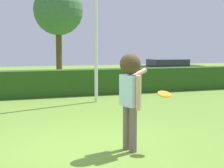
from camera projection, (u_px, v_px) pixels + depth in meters
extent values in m
plane|color=olive|center=(95.00, 148.00, 6.24)|extent=(60.00, 60.00, 0.00)
cylinder|color=#726059|center=(127.00, 127.00, 6.15)|extent=(0.14, 0.14, 0.84)
cylinder|color=#726059|center=(133.00, 130.00, 5.99)|extent=(0.14, 0.14, 0.84)
cube|color=silver|center=(130.00, 91.00, 6.00)|extent=(0.31, 0.43, 0.58)
cylinder|color=#DDA386|center=(134.00, 76.00, 6.32)|extent=(0.61, 0.25, 0.30)
cylinder|color=#DDA386|center=(138.00, 93.00, 5.81)|extent=(0.09, 0.09, 0.62)
sphere|color=#DDA386|center=(130.00, 66.00, 5.95)|extent=(0.22, 0.22, 0.22)
sphere|color=#43331F|center=(130.00, 64.00, 5.94)|extent=(0.39, 0.39, 0.39)
cylinder|color=orange|center=(164.00, 94.00, 6.11)|extent=(0.25, 0.25, 0.10)
cylinder|color=silver|center=(96.00, 24.00, 11.43)|extent=(0.12, 0.12, 5.53)
cube|color=#294F19|center=(43.00, 83.00, 12.96)|extent=(29.84, 0.90, 1.04)
cube|color=black|center=(167.00, 70.00, 20.00)|extent=(4.29, 1.93, 0.55)
cube|color=#2D333D|center=(168.00, 62.00, 19.95)|extent=(2.28, 1.69, 0.40)
cylinder|color=black|center=(182.00, 73.00, 21.25)|extent=(0.60, 0.13, 0.60)
cylinder|color=black|center=(196.00, 75.00, 19.63)|extent=(0.60, 0.13, 0.60)
cylinder|color=black|center=(140.00, 74.00, 20.44)|extent=(0.60, 0.13, 0.60)
cylinder|color=black|center=(150.00, 76.00, 18.81)|extent=(0.60, 0.13, 0.60)
cylinder|color=brown|center=(59.00, 51.00, 21.61)|extent=(0.39, 0.39, 3.41)
sphere|color=#3F713F|center=(58.00, 10.00, 21.32)|extent=(3.23, 3.23, 3.23)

